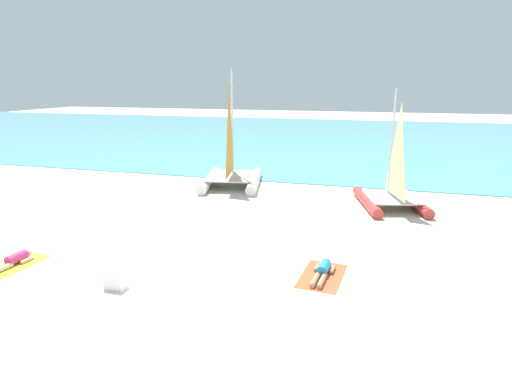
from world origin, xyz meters
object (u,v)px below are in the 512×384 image
at_px(cooler_box, 116,282).
at_px(sunbather_left, 13,261).
at_px(sailboat_white, 231,169).
at_px(sailboat_red, 392,190).
at_px(towel_right, 322,276).
at_px(sunbather_right, 323,271).
at_px(towel_left, 12,265).

bearing_deg(cooler_box, sunbather_left, 172.99).
distance_m(sailboat_white, cooler_box, 11.48).
distance_m(sailboat_white, sunbather_left, 11.36).
bearing_deg(sailboat_white, sailboat_red, -24.53).
height_order(towel_right, cooler_box, cooler_box).
bearing_deg(sailboat_white, sunbather_right, -69.23).
bearing_deg(towel_right, sailboat_white, 122.38).
distance_m(sailboat_red, sailboat_white, 7.92).
distance_m(sailboat_red, towel_right, 7.75).
xyz_separation_m(sunbather_left, cooler_box, (3.71, -0.46, 0.05)).
bearing_deg(sunbather_left, sailboat_red, 44.57).
distance_m(towel_right, sunbather_right, 0.14).
height_order(sailboat_red, cooler_box, sailboat_red).
relative_size(towel_right, sunbather_right, 1.21).
bearing_deg(towel_right, cooler_box, -156.09).
relative_size(towel_left, sunbather_left, 1.21).
height_order(towel_left, sunbather_right, sunbather_right).
relative_size(sailboat_white, cooler_box, 11.51).
bearing_deg(towel_right, sunbather_left, -168.63).
height_order(sailboat_red, sunbather_left, sailboat_red).
xyz_separation_m(sailboat_white, towel_right, (5.85, -9.23, -0.85)).
relative_size(towel_left, towel_right, 1.00).
relative_size(towel_left, sunbather_right, 1.21).
bearing_deg(cooler_box, sailboat_white, 94.42).
bearing_deg(sailboat_white, towel_right, -69.44).
bearing_deg(towel_right, sailboat_red, 75.98).
xyz_separation_m(sailboat_red, towel_left, (-10.56, -9.30, -0.72)).
distance_m(towel_left, sunbather_right, 8.89).
relative_size(sailboat_red, sunbather_left, 3.12).
bearing_deg(sailboat_white, sunbather_left, -116.29).
bearing_deg(sunbather_left, towel_right, 14.75).
distance_m(sunbather_left, cooler_box, 3.74).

